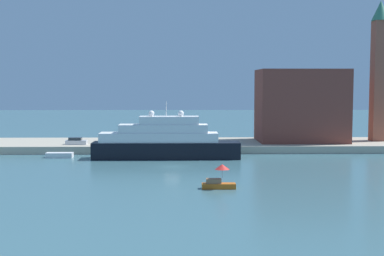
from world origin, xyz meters
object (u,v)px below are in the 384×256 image
(parked_car, at_px, (76,141))
(small_motorboat, at_px, (219,179))
(large_yacht, at_px, (164,142))
(work_barge, at_px, (59,155))
(person_figure, at_px, (102,139))
(harbor_building, at_px, (301,106))
(mooring_bollard, at_px, (192,144))
(bell_tower, at_px, (379,66))

(parked_car, bearing_deg, small_motorboat, -55.50)
(large_yacht, distance_m, small_motorboat, 30.00)
(small_motorboat, xyz_separation_m, work_barge, (-28.20, 30.49, -0.78))
(parked_car, relative_size, person_figure, 2.40)
(work_barge, xyz_separation_m, harbor_building, (48.96, 13.83, 8.82))
(small_motorboat, bearing_deg, harbor_building, 64.90)
(large_yacht, relative_size, parked_car, 6.37)
(small_motorboat, distance_m, parked_car, 47.19)
(large_yacht, height_order, mooring_bollard, large_yacht)
(work_barge, bearing_deg, bell_tower, 12.51)
(small_motorboat, bearing_deg, work_barge, 132.77)
(parked_car, xyz_separation_m, mooring_bollard, (23.81, -2.43, -0.23))
(person_figure, bearing_deg, mooring_bollard, -15.55)
(parked_car, bearing_deg, work_barge, -100.02)
(work_barge, xyz_separation_m, mooring_bollard, (25.30, 5.97, 1.46))
(bell_tower, bearing_deg, small_motorboat, -129.97)
(work_barge, distance_m, person_figure, 13.07)
(large_yacht, distance_m, work_barge, 20.22)
(large_yacht, height_order, small_motorboat, large_yacht)
(large_yacht, xyz_separation_m, harbor_building, (28.99, 15.53, 6.14))
(work_barge, relative_size, parked_car, 1.17)
(mooring_bollard, bearing_deg, parked_car, 174.18)
(bell_tower, bearing_deg, work_barge, -167.49)
(harbor_building, height_order, person_figure, harbor_building)
(parked_car, xyz_separation_m, person_figure, (4.95, 2.82, 0.21))
(person_figure, bearing_deg, work_barge, -119.85)
(mooring_bollard, bearing_deg, bell_tower, 12.04)
(large_yacht, relative_size, mooring_bollard, 34.60)
(work_barge, height_order, person_figure, person_figure)
(harbor_building, bearing_deg, bell_tower, 2.78)
(harbor_building, height_order, bell_tower, bell_tower)
(work_barge, height_order, bell_tower, bell_tower)
(small_motorboat, relative_size, parked_car, 1.04)
(work_barge, bearing_deg, person_figure, 60.15)
(bell_tower, bearing_deg, person_figure, -176.69)
(parked_car, relative_size, mooring_bollard, 5.43)
(harbor_building, bearing_deg, person_figure, -176.48)
(small_motorboat, relative_size, bell_tower, 0.15)
(harbor_building, bearing_deg, work_barge, -164.23)
(large_yacht, xyz_separation_m, mooring_bollard, (5.32, 7.67, -1.22))
(large_yacht, height_order, person_figure, large_yacht)
(small_motorboat, xyz_separation_m, bell_tower, (37.85, 45.15, 16.58))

